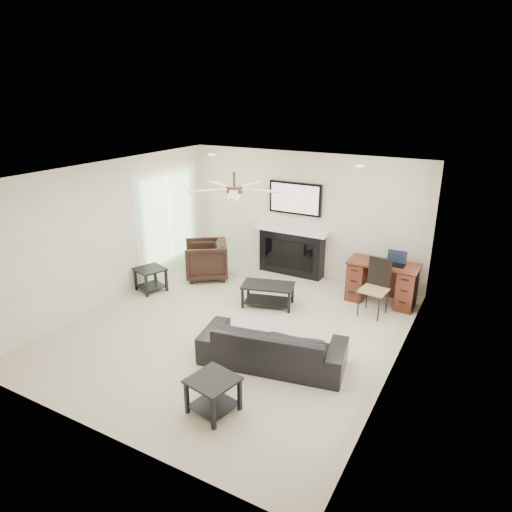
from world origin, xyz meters
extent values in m
plane|color=beige|center=(0.00, 0.00, 0.00)|extent=(5.50, 5.50, 0.00)
cube|color=white|center=(0.00, 0.00, 2.50)|extent=(5.00, 5.50, 0.04)
cube|color=beige|center=(0.00, 2.75, 1.25)|extent=(5.00, 0.04, 2.50)
cube|color=beige|center=(0.00, -2.75, 1.25)|extent=(5.00, 0.04, 2.50)
cube|color=beige|center=(-2.50, 0.00, 1.25)|extent=(0.04, 5.50, 2.50)
cube|color=beige|center=(2.50, 0.00, 1.25)|extent=(0.04, 5.50, 2.50)
cube|color=white|center=(2.45, 0.10, 1.23)|extent=(0.04, 5.10, 2.40)
cube|color=#93BC89|center=(-2.46, 1.55, 1.05)|extent=(0.04, 1.80, 2.10)
cylinder|color=#382619|center=(0.00, 0.10, 2.25)|extent=(1.40, 1.40, 0.30)
imported|color=black|center=(1.00, -0.58, 0.29)|extent=(2.12, 1.14, 0.59)
imported|color=black|center=(-1.60, 1.57, 0.38)|extent=(1.15, 1.15, 0.76)
cube|color=black|center=(0.10, 1.02, 0.20)|extent=(1.00, 0.73, 0.40)
cube|color=black|center=(0.85, -1.83, 0.23)|extent=(0.61, 0.61, 0.45)
cube|color=black|center=(-2.15, 0.52, 0.23)|extent=(0.64, 0.64, 0.45)
cube|color=black|center=(-0.17, 2.58, 0.95)|extent=(1.52, 0.34, 1.91)
cube|color=#3E140F|center=(1.82, 2.11, 0.38)|extent=(1.22, 0.56, 0.76)
cube|color=black|center=(1.82, 1.56, 0.48)|extent=(0.47, 0.49, 0.97)
cube|color=black|center=(2.02, 2.09, 0.88)|extent=(0.33, 0.24, 0.23)
camera|label=1|loc=(3.45, -5.52, 3.60)|focal=32.00mm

